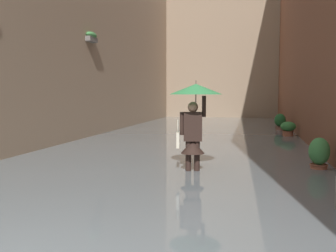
{
  "coord_description": "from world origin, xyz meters",
  "views": [
    {
      "loc": [
        -2.08,
        2.07,
        1.77
      ],
      "look_at": [
        -0.36,
        -5.72,
        1.11
      ],
      "focal_mm": 40.09,
      "sensor_mm": 36.0,
      "label": 1
    }
  ],
  "objects_px": {
    "potted_plant_mid_left": "(288,129)",
    "potted_plant_near_left": "(319,156)",
    "person_wading": "(194,108)",
    "potted_plant_far_left": "(280,123)"
  },
  "relations": [
    {
      "from": "person_wading",
      "to": "potted_plant_mid_left",
      "type": "bearing_deg",
      "value": -109.16
    },
    {
      "from": "potted_plant_near_left",
      "to": "potted_plant_mid_left",
      "type": "bearing_deg",
      "value": -89.73
    },
    {
      "from": "potted_plant_mid_left",
      "to": "potted_plant_near_left",
      "type": "relative_size",
      "value": 0.86
    },
    {
      "from": "potted_plant_mid_left",
      "to": "potted_plant_far_left",
      "type": "relative_size",
      "value": 0.8
    },
    {
      "from": "person_wading",
      "to": "potted_plant_mid_left",
      "type": "height_order",
      "value": "person_wading"
    },
    {
      "from": "person_wading",
      "to": "potted_plant_mid_left",
      "type": "xyz_separation_m",
      "value": [
        -2.58,
        -7.43,
        -1.06
      ]
    },
    {
      "from": "potted_plant_far_left",
      "to": "potted_plant_near_left",
      "type": "relative_size",
      "value": 1.08
    },
    {
      "from": "potted_plant_far_left",
      "to": "potted_plant_near_left",
      "type": "bearing_deg",
      "value": 91.1
    },
    {
      "from": "person_wading",
      "to": "potted_plant_near_left",
      "type": "bearing_deg",
      "value": -162.58
    },
    {
      "from": "potted_plant_mid_left",
      "to": "potted_plant_near_left",
      "type": "distance_m",
      "value": 6.61
    }
  ]
}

